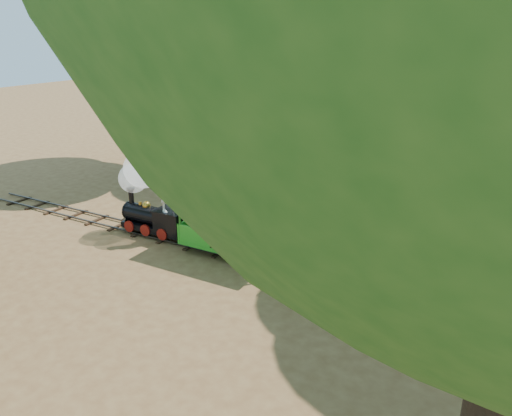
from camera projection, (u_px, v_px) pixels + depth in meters
The scene contains 10 objects.
ground at pixel (252, 259), 13.94m from camera, with size 90.00×90.00×0.00m, color olive.
track at pixel (252, 257), 13.92m from camera, with size 22.00×1.00×0.10m.
locomotive at pixel (150, 183), 15.09m from camera, with size 2.55×1.20×2.93m.
carriage_front at pixel (240, 230), 13.81m from camera, with size 3.58×1.47×1.86m.
carriage_rear at pixel (387, 263), 11.95m from camera, with size 3.58×1.46×1.86m.
oak_nw at pixel (145, 5), 20.49m from camera, with size 7.39×6.50×9.62m.
fence at pixel (350, 172), 20.30m from camera, with size 18.10×0.10×1.00m.
shrub_west at pixel (244, 146), 23.99m from camera, with size 2.06×1.58×1.43m, color #2D6B1E.
shrub_mid_w at pixel (284, 148), 22.95m from camera, with size 2.52×1.94×1.75m, color #2D6B1E.
shrub_mid_e at pixel (434, 168), 19.88m from camera, with size 2.35×1.80×1.62m, color #2D6B1E.
Camera 1 is at (6.28, -10.95, 6.09)m, focal length 35.00 mm.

